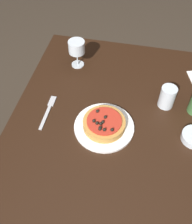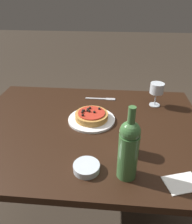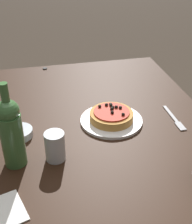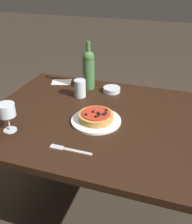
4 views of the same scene
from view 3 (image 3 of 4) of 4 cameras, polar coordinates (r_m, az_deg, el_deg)
The scene contains 9 objects.
dining_table at distance 1.34m, azimuth 0.30°, elevation -4.88°, with size 1.24×0.93×0.75m.
dinner_plate at distance 1.28m, azimuth 2.82°, elevation -1.57°, with size 0.25×0.25×0.01m.
pizza at distance 1.27m, azimuth 2.85°, elevation -0.61°, with size 0.18×0.18×0.05m.
wine_bottle at distance 1.04m, azimuth -15.25°, elevation -3.44°, with size 0.08×0.08×0.30m.
water_cup at distance 1.07m, azimuth -7.51°, elevation -6.24°, with size 0.07×0.07×0.11m.
side_bowl at distance 1.23m, azimuth -13.92°, elevation -3.72°, with size 0.11×0.11×0.03m.
fork at distance 1.33m, azimuth 14.20°, elevation -1.30°, with size 0.19×0.03×0.00m.
paper_napkin at distance 0.96m, azimuth -15.87°, elevation -16.83°, with size 0.15×0.12×0.00m.
bottle_cap at distance 1.78m, azimuth -9.32°, elevation 7.87°, with size 0.02×0.02×0.01m.
Camera 3 is at (1.06, -0.24, 1.45)m, focal length 50.00 mm.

